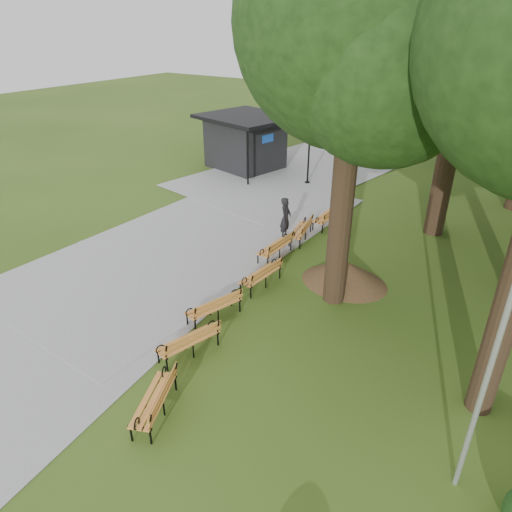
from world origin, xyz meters
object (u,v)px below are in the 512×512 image
Objects in this scene: bench_1 at (188,341)px; lawn_tree_0 at (358,25)px; lamp_post at (309,145)px; dirt_mound at (345,272)px; bench_2 at (214,306)px; metal_pole at (487,377)px; kiosk at (245,141)px; bench_0 at (154,400)px; bench_5 at (300,230)px; bench_3 at (261,275)px; person at (286,218)px; bench_4 at (275,247)px; bench_6 at (326,216)px.

lawn_tree_0 reaches higher than bench_1.
bench_1 is (4.11, -14.68, -1.72)m from lamp_post.
dirt_mound is 1.33× the size of bench_2.
bench_1 is at bearing 32.13° from bench_2.
metal_pole is (5.02, -5.99, 2.35)m from dirt_mound.
kiosk is 22.10m from metal_pole.
metal_pole reaches higher than dirt_mound.
lawn_tree_0 is (1.35, 6.78, 7.60)m from bench_0.
kiosk is 14.36m from dirt_mound.
bench_5 is at bearing 166.19° from bench_0.
lamp_post is at bearing -155.80° from bench_3.
person is at bearing 150.20° from dirt_mound.
kiosk is at bearing -131.67° from bench_2.
bench_0 is 6.26m from bench_3.
bench_1 and bench_4 have the same top height.
kiosk is 0.45× the size of lawn_tree_0.
bench_6 is (0.87, 2.03, -0.44)m from person.
bench_3 is at bearing -70.29° from lamp_post.
bench_4 is 8.34m from lawn_tree_0.
bench_2 and bench_4 have the same top height.
lamp_post is 0.26× the size of lawn_tree_0.
bench_6 is at bearing 176.99° from bench_4.
bench_4 is (-0.69, 2.06, 0.00)m from bench_3.
kiosk reaches higher than bench_0.
lawn_tree_0 is (10.88, -10.65, 6.45)m from kiosk.
metal_pole is 2.90× the size of bench_4.
lawn_tree_0 reaches higher than bench_4.
bench_0 is 1.00× the size of bench_6.
bench_5 is at bearing -8.47° from bench_6.
lawn_tree_0 is at bearing 29.98° from bench_5.
bench_3 is at bearing 19.90° from bench_4.
bench_6 is 0.17× the size of lawn_tree_0.
lawn_tree_0 is at bearing 27.13° from bench_6.
bench_2 and bench_6 have the same top height.
lamp_post reaches higher than dirt_mound.
dirt_mound is 4.85m from bench_2.
person is 0.59× the size of lamp_post.
bench_4 is (-8.01, 6.25, -2.32)m from metal_pole.
bench_1 is 8.13m from bench_5.
lamp_post is 1.57× the size of bench_5.
bench_5 is (-7.96, 8.17, -2.32)m from metal_pole.
bench_6 is at bearing -160.19° from bench_1.
kiosk is (-7.17, 7.42, 0.71)m from person.
bench_2 is 1.00× the size of bench_5.
bench_6 is at bearing -35.02° from person.
person reaches higher than bench_2.
lawn_tree_0 is (2.12, 4.71, 7.60)m from bench_1.
metal_pole is (15.76, -15.45, 1.17)m from kiosk.
metal_pole is 2.90× the size of bench_5.
metal_pole is 7.38m from bench_1.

